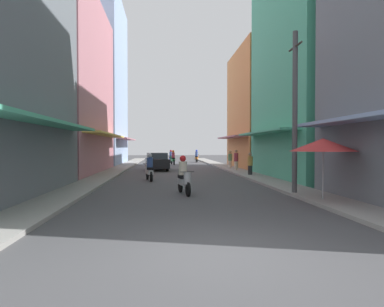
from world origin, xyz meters
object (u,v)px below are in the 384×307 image
object	(u,v)px
motorbike_blue	(171,157)
utility_pole	(295,112)
parked_car	(157,161)
pedestrian_far	(250,165)
motorbike_white	(149,168)
pedestrian_crossing	(236,160)
motorbike_orange	(197,157)
motorbike_green	(173,158)
motorbike_silver	(184,177)
pedestrian_midway	(230,158)
vendor_umbrella	(323,145)

from	to	relation	value
motorbike_blue	utility_pole	size ratio (longest dim) A/B	0.28
parked_car	pedestrian_far	distance (m)	8.72
motorbike_white	pedestrian_crossing	size ratio (longest dim) A/B	1.05
parked_car	pedestrian_far	world-z (taller)	pedestrian_far
motorbike_orange	motorbike_green	distance (m)	6.28
motorbike_orange	motorbike_green	xyz separation A→B (m)	(-3.14, -5.44, 0.00)
motorbike_orange	motorbike_silver	bearing A→B (deg)	-96.83
motorbike_white	motorbike_silver	xyz separation A→B (m)	(1.63, -5.54, 0.00)
pedestrian_midway	motorbike_white	bearing A→B (deg)	-124.61
motorbike_white	motorbike_silver	world-z (taller)	same
motorbike_orange	motorbike_blue	bearing A→B (deg)	-155.87
motorbike_green	motorbike_blue	bearing A→B (deg)	91.52
parked_car	pedestrian_midway	bearing A→B (deg)	11.91
pedestrian_crossing	utility_pole	xyz separation A→B (m)	(-0.53, -12.95, 2.47)
motorbike_silver	pedestrian_far	xyz separation A→B (m)	(4.79, 7.65, 0.07)
motorbike_blue	pedestrian_crossing	world-z (taller)	pedestrian_crossing
parked_car	pedestrian_midway	xyz separation A→B (m)	(6.39, 1.35, 0.19)
motorbike_white	pedestrian_crossing	bearing A→B (deg)	45.95
pedestrian_far	motorbike_blue	bearing A→B (deg)	104.33
pedestrian_midway	motorbike_silver	bearing A→B (deg)	-108.27
pedestrian_far	vendor_umbrella	bearing A→B (deg)	-90.70
motorbike_orange	parked_car	bearing A→B (deg)	-108.78
motorbike_silver	parked_car	world-z (taller)	motorbike_silver
motorbike_orange	utility_pole	distance (m)	28.42
parked_car	utility_pole	xyz separation A→B (m)	(5.75, -14.47, 2.58)
motorbike_white	pedestrian_midway	world-z (taller)	pedestrian_midway
pedestrian_midway	pedestrian_far	distance (m)	7.51
motorbike_white	parked_car	xyz separation A→B (m)	(0.25, 8.27, 0.04)
motorbike_white	pedestrian_far	xyz separation A→B (m)	(6.42, 2.12, 0.07)
motorbike_green	motorbike_silver	bearing A→B (deg)	-90.43
pedestrian_far	pedestrian_crossing	world-z (taller)	pedestrian_crossing
motorbike_silver	pedestrian_crossing	world-z (taller)	pedestrian_crossing
utility_pole	vendor_umbrella	bearing A→B (deg)	-80.11
parked_car	pedestrian_midway	distance (m)	6.53
motorbike_green	pedestrian_far	distance (m)	15.23
motorbike_green	motorbike_silver	world-z (taller)	same
motorbike_blue	parked_car	distance (m)	12.44
motorbike_orange	motorbike_green	world-z (taller)	same
motorbike_green	pedestrian_crossing	world-z (taller)	pedestrian_crossing
motorbike_white	parked_car	size ratio (longest dim) A/B	0.42
motorbike_green	vendor_umbrella	size ratio (longest dim) A/B	0.80
motorbike_orange	pedestrian_far	bearing A→B (deg)	-85.76
pedestrian_far	motorbike_orange	bearing A→B (deg)	94.24
motorbike_orange	vendor_umbrella	bearing A→B (deg)	-87.41
pedestrian_far	utility_pole	bearing A→B (deg)	-92.92
motorbike_orange	pedestrian_midway	size ratio (longest dim) A/B	1.08
vendor_umbrella	parked_car	bearing A→B (deg)	110.49
motorbike_green	utility_pole	bearing A→B (deg)	-79.58
pedestrian_far	motorbike_white	bearing A→B (deg)	-161.76
parked_car	utility_pole	size ratio (longest dim) A/B	0.65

